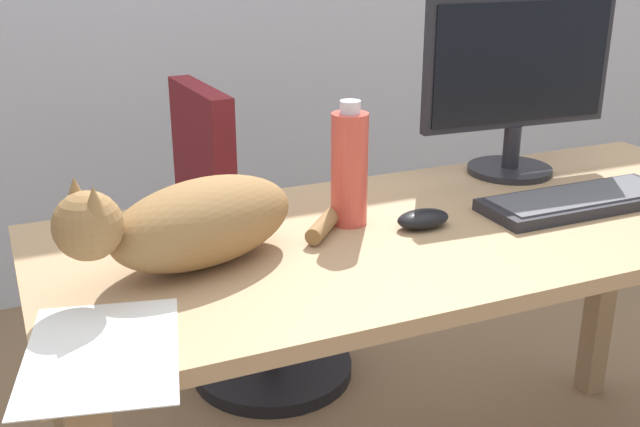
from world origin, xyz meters
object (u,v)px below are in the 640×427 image
(keyboard, at_px, (580,200))
(water_bottle, at_px, (349,167))
(office_chair, at_px, (254,261))
(computer_mouse, at_px, (423,219))
(monitor, at_px, (518,79))
(cat, at_px, (193,222))

(keyboard, height_order, water_bottle, water_bottle)
(office_chair, relative_size, computer_mouse, 8.23)
(monitor, relative_size, computer_mouse, 4.37)
(office_chair, bearing_deg, monitor, -46.31)
(office_chair, xyz_separation_m, computer_mouse, (0.11, -0.73, 0.37))
(computer_mouse, relative_size, water_bottle, 0.44)
(computer_mouse, bearing_deg, monitor, 30.96)
(office_chair, xyz_separation_m, keyboard, (0.47, -0.76, 0.36))
(monitor, xyz_separation_m, cat, (-0.83, -0.22, -0.15))
(monitor, xyz_separation_m, water_bottle, (-0.50, -0.14, -0.11))
(monitor, relative_size, cat, 0.82)
(water_bottle, bearing_deg, cat, -166.92)
(cat, height_order, water_bottle, water_bottle)
(monitor, xyz_separation_m, computer_mouse, (-0.37, -0.22, -0.21))
(office_chair, distance_m, cat, 0.92)
(office_chair, bearing_deg, water_bottle, -91.25)
(cat, height_order, computer_mouse, cat)
(office_chair, xyz_separation_m, monitor, (0.48, -0.51, 0.58))
(cat, bearing_deg, computer_mouse, -0.40)
(computer_mouse, bearing_deg, office_chair, 98.46)
(cat, distance_m, computer_mouse, 0.46)
(computer_mouse, distance_m, water_bottle, 0.18)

